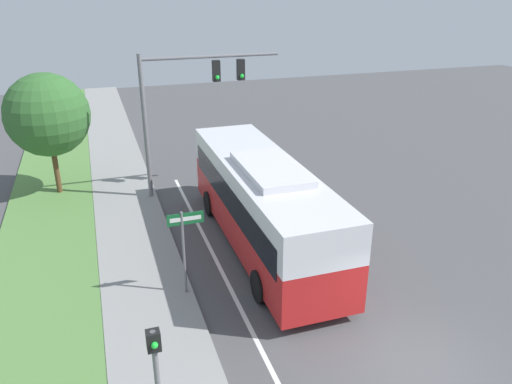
{
  "coord_description": "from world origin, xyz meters",
  "views": [
    {
      "loc": [
        -7.13,
        -8.35,
        9.18
      ],
      "look_at": [
        -1.6,
        8.26,
        1.78
      ],
      "focal_mm": 35.0,
      "sensor_mm": 36.0,
      "label": 1
    }
  ],
  "objects_px": {
    "signal_gantry": "(186,96)",
    "pedestrian_signal": "(156,367)",
    "street_sign": "(185,240)",
    "bus": "(263,200)"
  },
  "relations": [
    {
      "from": "bus",
      "to": "signal_gantry",
      "type": "relative_size",
      "value": 1.64
    },
    {
      "from": "street_sign",
      "to": "pedestrian_signal",
      "type": "bearing_deg",
      "value": -106.98
    },
    {
      "from": "signal_gantry",
      "to": "street_sign",
      "type": "height_order",
      "value": "signal_gantry"
    },
    {
      "from": "bus",
      "to": "signal_gantry",
      "type": "height_order",
      "value": "signal_gantry"
    },
    {
      "from": "bus",
      "to": "street_sign",
      "type": "height_order",
      "value": "bus"
    },
    {
      "from": "signal_gantry",
      "to": "pedestrian_signal",
      "type": "bearing_deg",
      "value": -104.15
    },
    {
      "from": "pedestrian_signal",
      "to": "street_sign",
      "type": "bearing_deg",
      "value": 73.02
    },
    {
      "from": "bus",
      "to": "pedestrian_signal",
      "type": "relative_size",
      "value": 3.72
    },
    {
      "from": "bus",
      "to": "street_sign",
      "type": "relative_size",
      "value": 3.65
    },
    {
      "from": "signal_gantry",
      "to": "street_sign",
      "type": "xyz_separation_m",
      "value": [
        -1.77,
        -8.09,
        -2.65
      ]
    }
  ]
}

